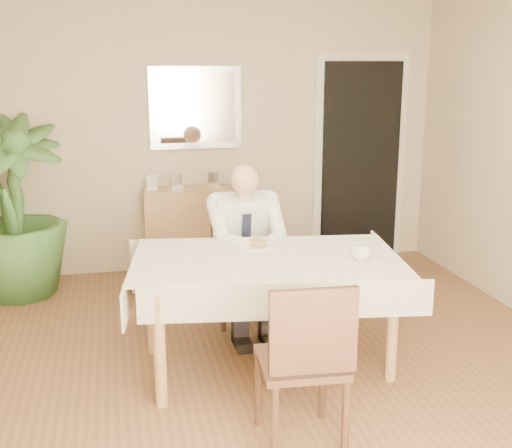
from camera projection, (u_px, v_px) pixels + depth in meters
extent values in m
plane|color=brown|center=(268.00, 384.00, 4.03)|extent=(5.00, 5.00, 0.00)
cube|color=#C6AF8E|center=(206.00, 134.00, 6.08)|extent=(4.50, 0.02, 2.60)
cube|color=silver|center=(359.00, 161.00, 6.46)|extent=(0.96, 0.03, 2.10)
cube|color=black|center=(361.00, 161.00, 6.43)|extent=(0.80, 0.05, 1.95)
cube|color=silver|center=(196.00, 108.00, 5.97)|extent=(0.86, 0.03, 0.76)
cube|color=white|center=(196.00, 108.00, 5.95)|extent=(0.74, 0.02, 0.64)
cube|color=#A67C4D|center=(267.00, 262.00, 4.10)|extent=(1.71, 1.12, 0.04)
cube|color=beige|center=(267.00, 258.00, 4.09)|extent=(1.83, 1.24, 0.01)
cube|color=beige|center=(287.00, 302.00, 3.64)|extent=(1.68, 0.26, 0.22)
cube|color=beige|center=(250.00, 252.00, 4.59)|extent=(1.68, 0.26, 0.22)
cube|color=beige|center=(132.00, 284.00, 3.94)|extent=(0.16, 0.99, 0.22)
cube|color=beige|center=(390.00, 265.00, 4.30)|extent=(0.16, 0.99, 0.22)
cylinder|color=#A67C4D|center=(160.00, 351.00, 3.68)|extent=(0.07, 0.07, 0.70)
cylinder|color=#A67C4D|center=(393.00, 329.00, 3.99)|extent=(0.07, 0.07, 0.70)
cylinder|color=#A67C4D|center=(151.00, 305.00, 4.38)|extent=(0.07, 0.07, 0.70)
cylinder|color=#A67C4D|center=(350.00, 289.00, 4.69)|extent=(0.07, 0.07, 0.70)
cube|color=#3C241A|center=(242.00, 268.00, 4.93)|extent=(0.45, 0.45, 0.04)
cube|color=#3C241A|center=(237.00, 231.00, 5.04)|extent=(0.42, 0.08, 0.42)
cylinder|color=#3C241A|center=(223.00, 305.00, 4.77)|extent=(0.04, 0.04, 0.41)
cylinder|color=#3C241A|center=(270.00, 302.00, 4.85)|extent=(0.04, 0.04, 0.41)
cylinder|color=#3C241A|center=(216.00, 289.00, 5.11)|extent=(0.04, 0.04, 0.41)
cylinder|color=#3C241A|center=(259.00, 286.00, 5.19)|extent=(0.04, 0.04, 0.41)
cube|color=#3C241A|center=(301.00, 362.00, 3.33)|extent=(0.46, 0.46, 0.04)
cube|color=#3C241A|center=(313.00, 331.00, 3.08)|extent=(0.44, 0.07, 0.43)
cylinder|color=#3C241A|center=(275.00, 426.00, 3.17)|extent=(0.04, 0.04, 0.43)
cylinder|color=#3C241A|center=(346.00, 417.00, 3.25)|extent=(0.04, 0.04, 0.43)
cylinder|color=#3C241A|center=(258.00, 389.00, 3.53)|extent=(0.04, 0.04, 0.43)
cylinder|color=#3C241A|center=(322.00, 382.00, 3.61)|extent=(0.04, 0.04, 0.43)
cube|color=white|center=(243.00, 229.00, 4.81)|extent=(0.42, 0.31, 0.55)
cube|color=black|center=(246.00, 237.00, 4.70)|extent=(0.07, 0.08, 0.36)
cylinder|color=tan|center=(244.00, 193.00, 4.70)|extent=(0.09, 0.09, 0.08)
sphere|color=tan|center=(244.00, 179.00, 4.65)|extent=(0.21, 0.21, 0.21)
cube|color=black|center=(235.00, 267.00, 4.66)|extent=(0.13, 0.42, 0.13)
cube|color=black|center=(262.00, 266.00, 4.70)|extent=(0.13, 0.42, 0.13)
cube|color=black|center=(240.00, 314.00, 4.56)|extent=(0.11, 0.12, 0.45)
cube|color=black|center=(267.00, 312.00, 4.60)|extent=(0.11, 0.12, 0.45)
cube|color=black|center=(242.00, 342.00, 4.55)|extent=(0.11, 0.26, 0.07)
cube|color=black|center=(269.00, 339.00, 4.59)|extent=(0.11, 0.26, 0.07)
cylinder|color=white|center=(257.00, 246.00, 4.32)|extent=(0.26, 0.26, 0.02)
ellipsoid|color=olive|center=(257.00, 243.00, 4.31)|extent=(0.14, 0.14, 0.06)
cylinder|color=silver|center=(265.00, 245.00, 4.27)|extent=(0.01, 0.13, 0.01)
cylinder|color=silver|center=(253.00, 246.00, 4.25)|extent=(0.01, 0.13, 0.01)
imported|color=white|center=(361.00, 252.00, 4.03)|extent=(0.16, 0.16, 0.10)
cube|color=#A67C4D|center=(200.00, 230.00, 6.10)|extent=(1.05, 0.43, 0.82)
cube|color=silver|center=(152.00, 182.00, 5.91)|extent=(0.10, 0.02, 0.14)
cube|color=silver|center=(177.00, 181.00, 5.97)|extent=(0.10, 0.02, 0.14)
cube|color=silver|center=(214.00, 179.00, 6.05)|extent=(0.10, 0.02, 0.14)
imported|color=#305825|center=(13.00, 208.00, 5.41)|extent=(1.02, 1.02, 1.54)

